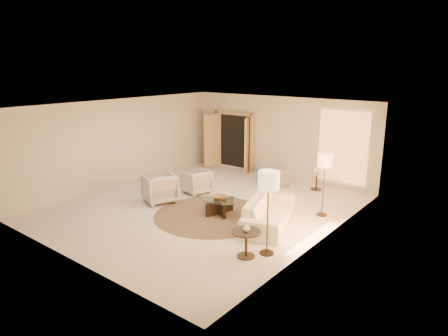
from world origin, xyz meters
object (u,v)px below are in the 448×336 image
Objects in this scene: end_table at (246,239)px; floor_lamp_near at (325,163)px; armchair_left at (196,181)px; floor_lamp_far at (269,184)px; side_table at (317,180)px; accent_chair at (271,173)px; coffee_table at (220,204)px; end_vase at (246,228)px; bowl at (220,197)px; sofa at (269,211)px; side_vase at (317,169)px; armchair_right at (160,187)px.

end_table is 0.36× the size of floor_lamp_near.
floor_lamp_far is at bearing 76.07° from armchair_left.
side_table is (-0.88, 5.11, -0.06)m from end_table.
accent_chair is 1.55× the size of end_table.
coffee_table is 2.77× the size of side_table.
side_table is 3.42× the size of end_vase.
armchair_left is at bearing 84.53° from accent_chair.
bowl reaches higher than coffee_table.
armchair_left is 1.95m from bowl.
sofa is 1.42m from bowl.
floor_lamp_near is at bearing 86.14° from end_vase.
floor_lamp_near is at bearing -60.72° from side_vase.
end_table is 5.19m from side_vase.
sofa is 15.16× the size of end_vase.
armchair_left is 4.59m from floor_lamp_far.
end_table is 1.71× the size of bowl.
end_vase is at bearing 70.14° from armchair_left.
armchair_right is 0.96× the size of accent_chair.
accent_chair is at bearing 116.03° from end_vase.
coffee_table is at bearing 151.94° from floor_lamp_far.
end_vase is at bearing -93.86° from floor_lamp_near.
armchair_right is 4.40m from floor_lamp_far.
side_table is at bearing 119.28° from floor_lamp_near.
side_vase is at bearing 73.35° from coffee_table.
sofa is 3.08× the size of armchair_left.
armchair_right is 0.60× the size of coffee_table.
accent_chair is at bearing 116.03° from end_table.
side_table is 1.96× the size of side_vase.
floor_lamp_far reaches higher than bowl.
floor_lamp_near is at bearing 91.01° from floor_lamp_far.
armchair_right is at bearing -171.39° from bowl.
side_vase reaches higher than end_vase.
side_table is at bearing -132.76° from accent_chair.
end_table is (3.64, -2.52, 0.00)m from armchair_left.
armchair_right reaches higher than coffee_table.
side_vase is (-0.88, 5.11, 0.03)m from end_vase.
end_vase is (3.64, -2.52, 0.26)m from armchair_left.
end_table is 2.49m from bowl.
armchair_left is 0.83× the size of accent_chair.
side_table is (-0.34, 3.35, -0.02)m from sofa.
floor_lamp_near reaches higher than coffee_table.
armchair_right is 2.00m from coffee_table.
end_vase is (0.55, -1.76, 0.29)m from sofa.
end_table is at bearing -93.86° from floor_lamp_near.
side_table reaches higher than bowl.
bowl is at bearing 75.19° from armchair_left.
bowl is (1.97, 0.30, 0.02)m from armchair_right.
coffee_table is 2.80m from floor_lamp_far.
armchair_right is 2.56× the size of bowl.
armchair_right reaches higher than end_vase.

